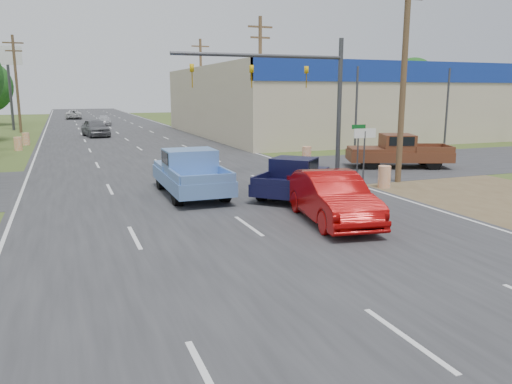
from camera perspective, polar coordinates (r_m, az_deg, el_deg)
name	(u,v)px	position (r m, az deg, el deg)	size (l,w,h in m)	color
ground	(407,339)	(9.46, 16.85, -15.83)	(200.00, 200.00, 0.00)	#3E4F1F
main_road	(127,139)	(47.04, -14.57, 5.83)	(15.00, 180.00, 0.02)	#2D2D30
cross_road	(180,177)	(25.48, -8.69, 1.65)	(120.00, 10.00, 0.02)	#2D2D30
dirt_verge	(469,191)	(23.65, 23.15, 0.10)	(8.00, 18.00, 0.01)	brown
big_box_store	(417,100)	(59.63, 17.95, 9.92)	(50.00, 28.10, 6.60)	#B7A88C
utility_pole_1	(404,68)	(24.57, 16.57, 13.40)	(2.00, 0.28, 10.00)	#4C3823
utility_pole_2	(260,78)	(40.39, 0.48, 12.88)	(2.00, 0.28, 10.00)	#4C3823
utility_pole_3	(201,82)	(57.51, -6.29, 12.36)	(2.00, 0.28, 10.00)	#4C3823
utility_pole_6	(16,81)	(58.70, -25.70, 11.31)	(2.00, 0.28, 10.00)	#4C3823
tree_3	(413,81)	(97.50, 17.53, 12.00)	(8.40, 8.40, 10.40)	#422D19
tree_5	(239,84)	(107.54, -1.97, 12.23)	(7.98, 7.98, 9.88)	#422D19
barrel_0	(384,177)	(23.16, 14.45, 1.69)	(0.56, 0.56, 1.00)	orange
barrel_1	(307,155)	(30.57, 5.81, 4.26)	(0.56, 0.56, 1.00)	orange
barrel_2	(18,144)	(40.84, -25.54, 4.99)	(0.56, 0.56, 1.00)	orange
barrel_3	(26,139)	(44.79, -24.80, 5.52)	(0.56, 0.56, 1.00)	orange
pole_sign_left_far	(8,65)	(62.82, -26.51, 12.87)	(3.00, 0.35, 9.20)	#3F3F44
lane_sign	(365,142)	(24.73, 12.31, 5.66)	(1.20, 0.08, 2.52)	#3F3F44
street_name_sign	(358,144)	(26.33, 11.58, 5.38)	(0.80, 0.08, 2.61)	#3F3F44
signal_mast	(294,81)	(26.07, 4.39, 12.55)	(9.12, 0.40, 7.00)	#3F3F44
red_convertible	(332,198)	(16.61, 8.69, -0.66)	(1.74, 5.00, 1.65)	#930706
blue_pickup	(190,172)	(21.04, -7.57, 2.30)	(2.28, 5.81, 1.92)	black
navy_pickup	(294,177)	(20.79, 4.35, 1.78)	(4.68, 4.64, 1.58)	black
brown_pickup	(396,151)	(29.60, 15.74, 4.55)	(6.12, 4.21, 1.89)	black
distant_car_grey	(95,128)	(50.88, -17.89, 6.99)	(2.01, 5.00, 1.70)	slate
distant_car_silver	(104,121)	(67.79, -16.95, 7.81)	(1.76, 4.32, 1.25)	#B9B9BE
distant_car_white	(74,114)	(85.48, -20.10, 8.32)	(2.41, 5.23, 1.45)	silver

